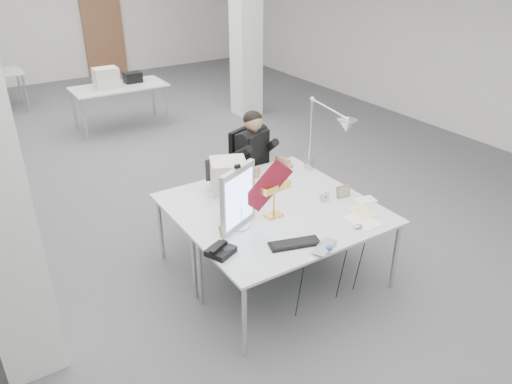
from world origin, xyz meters
The scene contains 21 objects.
room_shell centered at (0.04, 0.13, 1.69)m, with size 10.04×14.04×3.24m.
desk_main centered at (0.00, -2.50, 0.74)m, with size 1.80×0.90×0.03m, color silver.
desk_second centered at (0.00, -1.60, 0.74)m, with size 1.80×0.90×0.03m, color silver.
bg_desk_a centered at (0.20, 3.00, 0.74)m, with size 1.60×0.80×0.03m, color silver.
office_chair centered at (0.45, -0.93, 0.49)m, with size 0.48×0.48×0.97m, color black, non-canonical shape.
seated_person centered at (0.45, -0.98, 0.90)m, with size 0.52×0.65×0.97m, color black, non-canonical shape.
monitor centered at (-0.46, -2.18, 1.04)m, with size 0.47×0.05×0.58m, color #B0B0B5.
pennant centered at (-0.18, -2.21, 1.10)m, with size 0.49×0.01×0.20m, color maroon.
keyboard centered at (-0.22, -2.69, 0.77)m, with size 0.44×0.15×0.02m, color black.
laptop centered at (-0.02, -2.91, 0.77)m, with size 0.29×0.19×0.02m, color #AAABAF.
mouse centered at (0.42, -2.78, 0.77)m, with size 0.09×0.06×0.04m, color #A6A6AB.
bankers_lamp centered at (-0.09, -2.19, 0.91)m, with size 0.27×0.11×0.31m, color #E3CC47, non-canonical shape.
desk_phone centered at (-0.81, -2.47, 0.78)m, with size 0.21×0.19×0.05m, color black.
picture_frame_left centered at (-0.63, -2.23, 0.81)m, with size 0.14×0.01×0.11m, color #AD954A.
picture_frame_right centered at (0.71, -2.25, 0.82)m, with size 0.15×0.01×0.12m, color #A07F44.
desk_clock centered at (0.50, -2.21, 0.81)m, with size 0.10×0.10×0.03m, color #B8B7BC.
paper_stack_a centered at (0.54, -2.71, 0.76)m, with size 0.21×0.31×0.01m, color white.
paper_stack_b centered at (0.66, -2.58, 0.76)m, with size 0.18×0.25×0.01m, color #E8D98B.
paper_stack_c centered at (0.85, -2.42, 0.76)m, with size 0.21×0.14×0.01m, color silver.
beige_monitor centered at (-0.18, -1.51, 0.92)m, with size 0.35×0.33×0.33m, color beige.
architect_lamp centered at (0.84, -1.78, 1.20)m, with size 0.24×0.69×0.88m, color silver, non-canonical shape.
Camera 1 is at (-2.40, -5.49, 3.07)m, focal length 35.00 mm.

